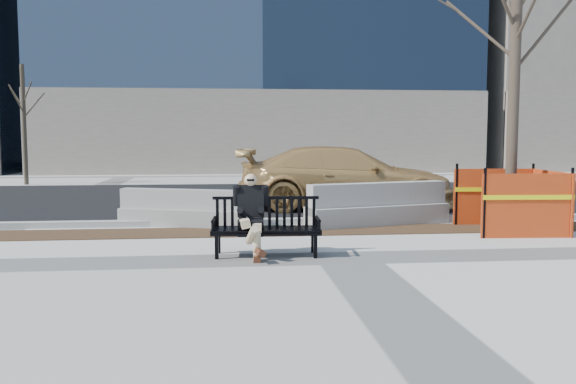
% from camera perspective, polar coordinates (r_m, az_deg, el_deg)
% --- Properties ---
extents(ground, '(120.00, 120.00, 0.00)m').
position_cam_1_polar(ground, '(9.21, 5.52, -6.19)').
color(ground, beige).
rests_on(ground, ground).
extents(mulch_strip, '(40.00, 1.20, 0.02)m').
position_cam_1_polar(mulch_strip, '(11.73, 3.00, -3.65)').
color(mulch_strip, '#47301C').
rests_on(mulch_strip, ground).
extents(asphalt_street, '(60.00, 10.40, 0.01)m').
position_cam_1_polar(asphalt_street, '(17.83, -0.10, -0.55)').
color(asphalt_street, black).
rests_on(asphalt_street, ground).
extents(curb, '(60.00, 0.25, 0.12)m').
position_cam_1_polar(curb, '(12.65, 2.33, -2.73)').
color(curb, '#9E9B93').
rests_on(curb, ground).
extents(bench, '(1.73, 0.71, 0.90)m').
position_cam_1_polar(bench, '(9.33, -2.07, -6.01)').
color(bench, black).
rests_on(bench, ground).
extents(seated_man, '(0.58, 0.91, 1.24)m').
position_cam_1_polar(seated_man, '(9.38, -3.51, -5.96)').
color(seated_man, black).
rests_on(seated_man, ground).
extents(tree_fence, '(2.69, 2.69, 6.33)m').
position_cam_1_polar(tree_fence, '(12.44, 20.09, -3.47)').
color(tree_fence, '#E9511C').
rests_on(tree_fence, ground).
extents(sedan, '(5.61, 2.84, 1.56)m').
position_cam_1_polar(sedan, '(15.28, 5.45, -1.58)').
color(sedan, tan).
rests_on(sedan, ground).
extents(jersey_barrier_left, '(2.68, 1.36, 0.76)m').
position_cam_1_polar(jersey_barrier_left, '(12.49, -9.81, -3.19)').
color(jersey_barrier_left, gray).
rests_on(jersey_barrier_left, ground).
extents(jersey_barrier_right, '(3.13, 1.42, 0.88)m').
position_cam_1_polar(jersey_barrier_right, '(12.63, 8.46, -3.07)').
color(jersey_barrier_right, '#99968F').
rests_on(jersey_barrier_right, ground).
extents(far_tree_left, '(2.02, 2.02, 4.80)m').
position_cam_1_polar(far_tree_left, '(24.68, -23.40, 0.65)').
color(far_tree_left, '#463C2D').
rests_on(far_tree_left, ground).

